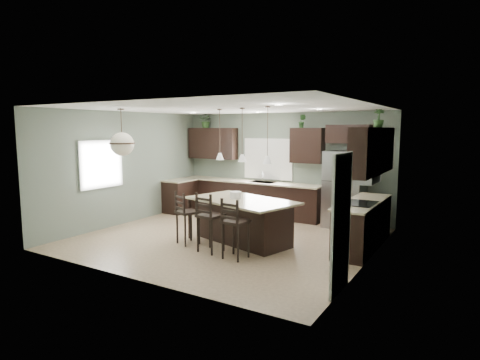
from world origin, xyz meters
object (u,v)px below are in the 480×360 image
Objects in this scene: bar_stool_right at (236,228)px; plant_back_left at (206,120)px; kitchen_island at (242,221)px; serving_dish at (236,195)px; bar_stool_left at (188,218)px; bar_stool_center at (211,222)px; refrigerator at (344,189)px.

plant_back_left is at bearing 135.23° from bar_stool_right.
kitchen_island is 5.09× the size of plant_back_left.
serving_dish is 1.10m from bar_stool_left.
bar_stool_left is at bearing -136.44° from serving_dish.
bar_stool_center reaches higher than kitchen_island.
serving_dish is at bearing 125.01° from bar_stool_right.
serving_dish is at bearing -123.32° from refrigerator.
refrigerator is 2.90m from serving_dish.
bar_stool_right reaches higher than kitchen_island.
refrigerator is at bearing -2.59° from plant_back_left.
refrigerator reaches higher than kitchen_island.
refrigerator is 1.67× the size of bar_stool_left.
serving_dish is 0.20× the size of bar_stool_center.
bar_stool_left is at bearing 170.53° from bar_stool_center.
serving_dish is (-0.19, 0.05, 0.53)m from kitchen_island.
refrigerator is at bearing 56.68° from serving_dish.
plant_back_left is at bearing 132.35° from bar_stool_center.
refrigerator is 1.58× the size of bar_stool_center.
kitchen_island is at bearing 117.35° from bar_stool_right.
plant_back_left reaches higher than serving_dish.
bar_stool_center reaches higher than bar_stool_right.
refrigerator reaches higher than serving_dish.
kitchen_island is 1.97× the size of bar_stool_right.
plant_back_left is at bearing 152.19° from kitchen_island.
refrigerator is 2.88m from kitchen_island.
bar_stool_center is 4.81m from plant_back_left.
bar_stool_left reaches higher than serving_dish.
bar_stool_right is (0.63, -0.10, -0.02)m from bar_stool_center.
refrigerator reaches higher than bar_stool_right.
kitchen_island is 2.03× the size of bar_stool_left.
bar_stool_left is at bearing -129.70° from kitchen_island.
serving_dish is 0.55× the size of plant_back_left.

